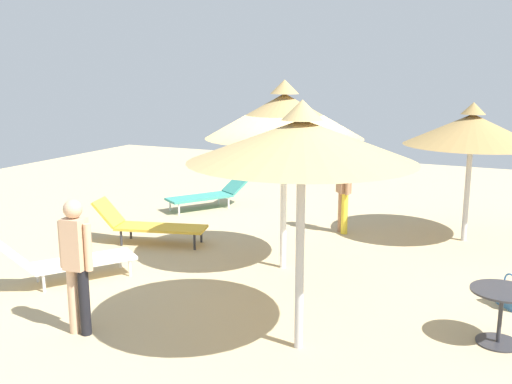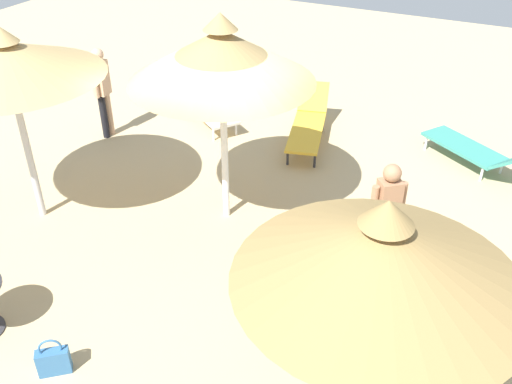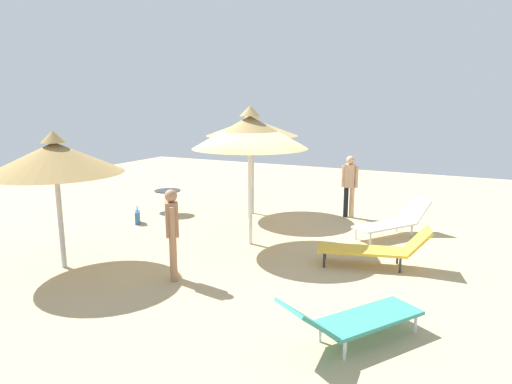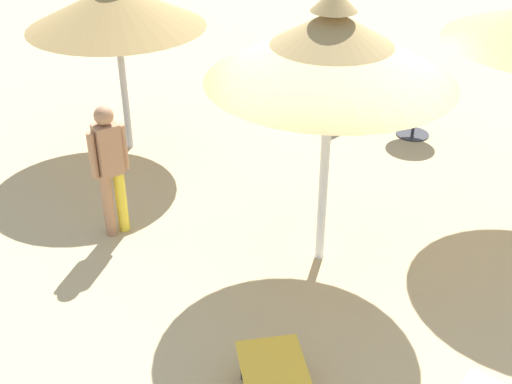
{
  "view_description": "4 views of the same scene",
  "coord_description": "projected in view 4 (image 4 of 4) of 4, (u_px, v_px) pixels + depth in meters",
  "views": [
    {
      "loc": [
        8.31,
        3.46,
        3.19
      ],
      "look_at": [
        -0.32,
        -0.52,
        1.17
      ],
      "focal_mm": 40.49,
      "sensor_mm": 36.0,
      "label": 1
    },
    {
      "loc": [
        -3.62,
        6.26,
        4.97
      ],
      "look_at": [
        -0.66,
        0.26,
        0.68
      ],
      "focal_mm": 40.09,
      "sensor_mm": 36.0,
      "label": 2
    },
    {
      "loc": [
        -8.63,
        -4.3,
        3.13
      ],
      "look_at": [
        0.08,
        0.01,
        1.16
      ],
      "focal_mm": 31.49,
      "sensor_mm": 36.0,
      "label": 3
    },
    {
      "loc": [
        -0.24,
        -6.11,
        4.52
      ],
      "look_at": [
        -0.79,
        -0.09,
        0.92
      ],
      "focal_mm": 46.48,
      "sensor_mm": 36.0,
      "label": 4
    }
  ],
  "objects": [
    {
      "name": "person_standing_near_left",
      "position": [
        110.0,
        164.0,
        7.56
      ],
      "size": [
        0.37,
        0.34,
        1.64
      ],
      "color": "#A57554",
      "rests_on": "ground"
    },
    {
      "name": "handbag",
      "position": [
        336.0,
        119.0,
        10.41
      ],
      "size": [
        0.35,
        0.32,
        0.49
      ],
      "color": "#336699",
      "rests_on": "ground"
    },
    {
      "name": "parasol_umbrella_back",
      "position": [
        332.0,
        46.0,
        6.32
      ],
      "size": [
        2.49,
        2.49,
        3.04
      ],
      "color": "white",
      "rests_on": "ground"
    },
    {
      "name": "ground",
      "position": [
        325.0,
        264.0,
        7.55
      ],
      "size": [
        24.0,
        24.0,
        0.1
      ],
      "primitive_type": "cube",
      "color": "tan"
    },
    {
      "name": "side_table_round",
      "position": [
        416.0,
        107.0,
        10.1
      ],
      "size": [
        0.73,
        0.73,
        0.67
      ],
      "color": "#2D2D33",
      "rests_on": "ground"
    },
    {
      "name": "parasol_umbrella_edge",
      "position": [
        115.0,
        6.0,
        8.92
      ],
      "size": [
        2.46,
        2.46,
        2.61
      ],
      "color": "#B2B2B7",
      "rests_on": "ground"
    }
  ]
}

